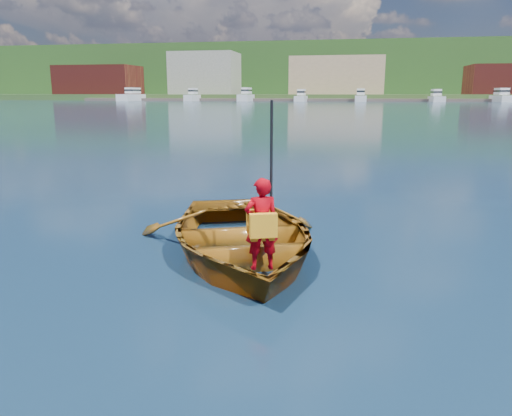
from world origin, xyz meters
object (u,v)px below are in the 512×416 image
at_px(rowboat, 240,236).
at_px(child_paddler, 262,224).
at_px(dock, 332,100).
at_px(marina_yachts, 365,97).

xyz_separation_m(rowboat, child_paddler, (0.46, -0.79, 0.41)).
height_order(dock, marina_yachts, marina_yachts).
relative_size(rowboat, marina_yachts, 0.03).
relative_size(child_paddler, marina_yachts, 0.01).
xyz_separation_m(rowboat, dock, (-4.45, 148.48, 0.12)).
distance_m(rowboat, marina_yachts, 143.90).
relative_size(dock, marina_yachts, 1.08).
bearing_deg(marina_yachts, rowboat, -92.09).
bearing_deg(dock, child_paddler, -88.12).
relative_size(child_paddler, dock, 0.01).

